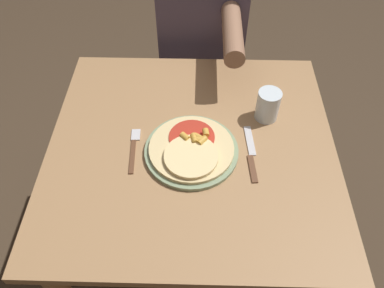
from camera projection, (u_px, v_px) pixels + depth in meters
The scene contains 8 objects.
ground_plane at pixel (192, 248), 1.77m from camera, with size 8.00×8.00×0.00m, color #423323.
dining_table at pixel (192, 170), 1.28m from camera, with size 0.90×0.87×0.77m.
plate at pixel (192, 151), 1.15m from camera, with size 0.29×0.29×0.01m.
pizza at pixel (192, 149), 1.13m from camera, with size 0.26×0.26×0.04m.
fork at pixel (134, 147), 1.17m from camera, with size 0.03×0.18×0.00m.
knife at pixel (251, 154), 1.15m from camera, with size 0.03×0.22×0.00m.
drinking_glass at pixel (268, 105), 1.21m from camera, with size 0.08×0.08×0.11m.
person_diner at pixel (202, 35), 1.59m from camera, with size 0.35×0.52×1.27m.
Camera 1 is at (0.02, -0.75, 1.68)m, focal length 35.00 mm.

